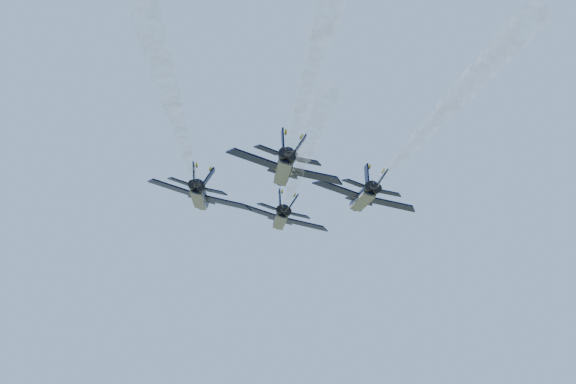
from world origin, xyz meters
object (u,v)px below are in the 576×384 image
(jet_left, at_px, (200,196))
(jet_right, at_px, (363,198))
(jet_lead, at_px, (281,218))
(jet_slot, at_px, (284,169))

(jet_left, bearing_deg, jet_right, -2.35)
(jet_lead, height_order, jet_right, same)
(jet_lead, distance_m, jet_right, 15.99)
(jet_right, bearing_deg, jet_left, 177.65)
(jet_right, distance_m, jet_slot, 16.66)
(jet_lead, distance_m, jet_left, 16.23)
(jet_lead, height_order, jet_left, same)
(jet_lead, relative_size, jet_slot, 1.00)
(jet_right, xyz_separation_m, jet_slot, (-5.82, -15.61, 0.00))
(jet_lead, xyz_separation_m, jet_right, (14.36, -7.05, 0.00))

